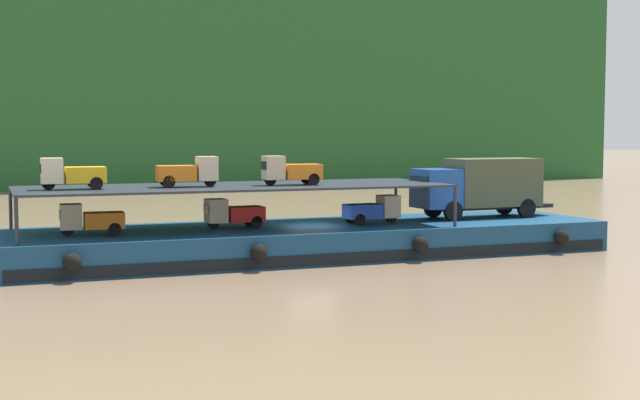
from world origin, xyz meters
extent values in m
plane|color=#7F664C|center=(0.00, 0.00, 0.00)|extent=(400.00, 400.00, 0.00)
cube|color=#235628|center=(0.00, 66.12, 20.31)|extent=(120.21, 24.75, 40.63)
cube|color=navy|center=(0.00, 0.00, 0.75)|extent=(29.08, 7.39, 1.50)
cube|color=black|center=(0.00, -3.72, 0.35)|extent=(28.49, 0.06, 0.50)
sphere|color=black|center=(-11.63, -3.92, 0.85)|extent=(0.75, 0.75, 0.75)
sphere|color=black|center=(-3.88, -3.92, 0.85)|extent=(0.75, 0.75, 0.75)
sphere|color=black|center=(3.88, -3.92, 0.85)|extent=(0.75, 0.75, 0.75)
sphere|color=black|center=(11.63, -3.92, 0.85)|extent=(0.75, 0.75, 0.75)
cube|color=#1E4C99|center=(6.94, 0.28, 3.10)|extent=(2.06, 2.24, 2.00)
cube|color=#192833|center=(5.91, 0.25, 3.45)|extent=(0.11, 1.84, 0.60)
cube|color=#474C33|center=(10.34, 0.38, 3.35)|extent=(4.86, 2.43, 2.50)
cube|color=black|center=(10.34, 0.38, 2.05)|extent=(6.84, 1.57, 0.20)
cylinder|color=black|center=(7.31, 1.30, 2.00)|extent=(1.01, 0.31, 1.00)
cylinder|color=black|center=(7.37, -0.72, 2.00)|extent=(1.01, 0.31, 1.00)
cylinder|color=black|center=(11.75, 1.43, 2.00)|extent=(1.01, 0.31, 1.00)
cylinder|color=black|center=(11.81, -0.59, 2.00)|extent=(1.01, 0.31, 1.00)
cylinder|color=#232833|center=(6.06, 3.22, 2.50)|extent=(0.16, 0.16, 2.00)
cylinder|color=#232833|center=(6.06, -3.22, 2.50)|extent=(0.16, 0.16, 2.00)
cylinder|color=#232833|center=(-13.66, 3.22, 2.50)|extent=(0.16, 0.16, 2.00)
cylinder|color=#232833|center=(-13.66, -3.22, 2.50)|extent=(0.16, 0.16, 2.00)
cube|color=#232833|center=(-3.80, 0.00, 3.45)|extent=(19.88, 6.59, 0.10)
cube|color=orange|center=(-9.91, -0.50, 2.13)|extent=(1.75, 1.27, 0.70)
cube|color=#C6B793|center=(-11.31, -0.43, 2.33)|extent=(0.94, 1.04, 1.10)
cube|color=#19232D|center=(-11.78, -0.41, 2.44)|extent=(0.08, 0.85, 0.38)
cylinder|color=black|center=(-11.46, -0.43, 1.78)|extent=(0.57, 0.16, 0.56)
cylinder|color=black|center=(-9.49, 0.02, 1.78)|extent=(0.57, 0.16, 0.56)
cylinder|color=black|center=(-9.54, -1.04, 1.78)|extent=(0.57, 0.16, 0.56)
cube|color=red|center=(-3.30, 0.23, 2.13)|extent=(1.75, 1.27, 0.70)
cube|color=beige|center=(-4.70, 0.17, 2.33)|extent=(0.94, 1.04, 1.10)
cube|color=#19232D|center=(-5.17, 0.15, 2.44)|extent=(0.07, 0.85, 0.38)
cylinder|color=black|center=(-4.85, 0.17, 1.78)|extent=(0.57, 0.16, 0.56)
cylinder|color=black|center=(-2.92, 0.78, 1.78)|extent=(0.57, 0.16, 0.56)
cylinder|color=black|center=(-2.88, -0.28, 1.78)|extent=(0.57, 0.16, 0.56)
cube|color=#1E47B7|center=(2.46, -0.51, 2.13)|extent=(1.73, 1.24, 0.70)
cube|color=beige|center=(3.86, -0.48, 2.33)|extent=(0.92, 1.02, 1.10)
cube|color=#19232D|center=(4.33, -0.47, 2.44)|extent=(0.06, 0.85, 0.38)
cylinder|color=black|center=(4.01, -0.48, 1.78)|extent=(0.56, 0.15, 0.56)
cylinder|color=black|center=(2.07, -1.05, 1.78)|extent=(0.56, 0.15, 0.56)
cylinder|color=black|center=(2.05, 0.01, 1.78)|extent=(0.56, 0.15, 0.56)
cube|color=gold|center=(-10.66, -0.35, 4.13)|extent=(1.72, 1.22, 0.70)
cube|color=beige|center=(-12.06, -0.33, 4.33)|extent=(0.91, 1.01, 1.10)
cube|color=#19232D|center=(-12.53, -0.32, 4.44)|extent=(0.05, 0.85, 0.38)
cylinder|color=black|center=(-12.21, -0.33, 3.78)|extent=(0.56, 0.15, 0.56)
cylinder|color=black|center=(-10.25, 0.18, 3.78)|extent=(0.56, 0.15, 0.56)
cylinder|color=black|center=(-10.26, -0.88, 3.78)|extent=(0.56, 0.15, 0.56)
cube|color=orange|center=(-6.66, -0.31, 4.13)|extent=(1.77, 1.30, 0.70)
cube|color=beige|center=(-5.26, -0.39, 4.33)|extent=(0.96, 1.05, 1.10)
cube|color=#19232D|center=(-4.79, -0.41, 4.44)|extent=(0.09, 0.85, 0.38)
cylinder|color=black|center=(-5.11, -0.40, 3.78)|extent=(0.57, 0.17, 0.56)
cylinder|color=black|center=(-7.09, -0.81, 3.78)|extent=(0.57, 0.17, 0.56)
cylinder|color=black|center=(-7.03, 0.25, 3.78)|extent=(0.57, 0.17, 0.56)
cube|color=orange|center=(-0.75, -0.71, 4.13)|extent=(1.74, 1.26, 0.70)
cube|color=#C6B793|center=(-2.15, -0.65, 4.33)|extent=(0.94, 1.03, 1.10)
cube|color=#19232D|center=(-2.62, -0.64, 4.44)|extent=(0.07, 0.85, 0.38)
cylinder|color=black|center=(-2.30, -0.65, 3.78)|extent=(0.56, 0.16, 0.56)
cylinder|color=black|center=(-0.33, -0.19, 3.78)|extent=(0.56, 0.16, 0.56)
cylinder|color=black|center=(-0.37, -1.25, 3.78)|extent=(0.56, 0.16, 0.56)
camera|label=1|loc=(-15.02, -40.24, 6.01)|focal=50.13mm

